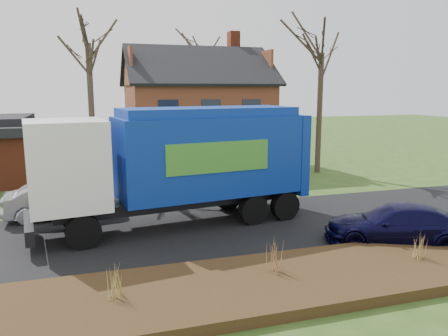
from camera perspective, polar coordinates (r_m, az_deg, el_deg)
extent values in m
plane|color=#2A4717|center=(17.02, 1.08, -7.75)|extent=(120.00, 120.00, 0.00)
cube|color=black|center=(17.02, 1.08, -7.72)|extent=(80.00, 7.00, 0.02)
cube|color=black|center=(12.38, 9.01, -14.27)|extent=(80.00, 3.50, 0.30)
cube|color=beige|center=(30.46, -3.57, 2.88)|extent=(9.00, 7.50, 2.70)
cube|color=#562D18|center=(30.23, -3.63, 8.06)|extent=(9.00, 7.50, 2.80)
cube|color=maroon|center=(32.15, 1.25, 15.99)|extent=(0.70, 0.90, 1.60)
cube|color=beige|center=(29.15, -15.27, 2.10)|extent=(3.50, 5.50, 2.60)
cube|color=black|center=(28.99, -15.40, 4.88)|extent=(3.90, 5.90, 0.24)
cylinder|color=black|center=(15.38, -17.90, -7.95)|extent=(1.21, 0.55, 1.17)
cylinder|color=black|center=(17.64, -18.86, -5.67)|extent=(1.21, 0.55, 1.17)
cylinder|color=black|center=(17.27, 3.84, -5.47)|extent=(1.21, 0.55, 1.17)
cylinder|color=black|center=(19.31, 0.47, -3.75)|extent=(1.21, 0.55, 1.17)
cylinder|color=black|center=(17.99, 7.96, -4.90)|extent=(1.21, 0.55, 1.17)
cylinder|color=black|center=(19.96, 4.29, -3.31)|extent=(1.21, 0.55, 1.17)
cube|color=black|center=(17.24, -5.33, -4.24)|extent=(9.79, 2.63, 0.39)
cube|color=white|center=(16.01, -19.84, 0.46)|extent=(2.95, 3.14, 3.04)
cube|color=black|center=(15.93, -24.32, 0.72)|extent=(0.42, 2.47, 1.01)
cube|color=black|center=(16.43, -24.13, -7.08)|extent=(0.65, 2.83, 0.51)
cube|color=navy|center=(17.27, -2.07, 1.74)|extent=(7.42, 3.74, 3.04)
cube|color=navy|center=(17.10, -2.11, 7.36)|extent=(7.04, 3.36, 0.34)
cube|color=navy|center=(18.99, 8.19, 2.08)|extent=(0.77, 2.90, 3.27)
cube|color=#3C872C|center=(15.89, -0.64, 1.41)|extent=(4.03, 0.59, 1.13)
cube|color=#3C872C|center=(18.51, -4.28, 2.65)|extent=(4.03, 0.59, 1.13)
imported|color=#ADAFB5|center=(19.31, -20.28, -3.89)|extent=(4.62, 1.74, 1.51)
imported|color=black|center=(16.17, 21.55, -6.90)|extent=(5.14, 3.73, 1.38)
cylinder|color=#413327|center=(25.10, -16.89, 6.58)|extent=(0.32, 0.32, 7.68)
cylinder|color=#3C2F24|center=(28.19, 12.34, 6.92)|extent=(0.34, 0.34, 7.45)
cylinder|color=#3F3226|center=(37.14, -2.83, 8.42)|extent=(0.31, 0.31, 8.13)
cone|color=#AB934B|center=(11.16, -13.89, -14.02)|extent=(0.04, 0.04, 0.87)
cone|color=#AB934B|center=(11.16, -14.65, -14.06)|extent=(0.04, 0.04, 0.87)
cone|color=#AB934B|center=(11.17, -13.12, -13.97)|extent=(0.04, 0.04, 0.87)
cone|color=#AB934B|center=(11.27, -13.92, -13.78)|extent=(0.04, 0.04, 0.87)
cone|color=#AB934B|center=(11.06, -13.85, -14.26)|extent=(0.04, 0.04, 0.87)
cone|color=#9B6F44|center=(12.31, 6.74, -11.18)|extent=(0.04, 0.04, 0.96)
cone|color=#9B6F44|center=(12.25, 6.08, -11.28)|extent=(0.04, 0.04, 0.96)
cone|color=#9B6F44|center=(12.37, 7.40, -11.09)|extent=(0.04, 0.04, 0.96)
cone|color=#9B6F44|center=(12.41, 6.51, -10.99)|extent=(0.04, 0.04, 0.96)
cone|color=#9B6F44|center=(12.20, 6.98, -11.38)|extent=(0.04, 0.04, 0.96)
cone|color=#A08446|center=(14.31, 24.21, -9.17)|extent=(0.04, 0.04, 0.85)
cone|color=#A08446|center=(14.22, 23.75, -9.27)|extent=(0.04, 0.04, 0.85)
cone|color=#A08446|center=(14.41, 24.66, -9.08)|extent=(0.04, 0.04, 0.85)
cone|color=#A08446|center=(14.40, 23.89, -9.04)|extent=(0.04, 0.04, 0.85)
cone|color=#A08446|center=(14.23, 24.53, -9.31)|extent=(0.04, 0.04, 0.85)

